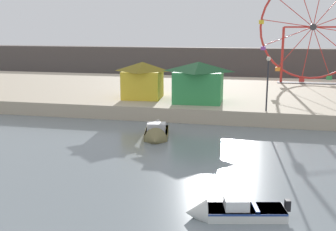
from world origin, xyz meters
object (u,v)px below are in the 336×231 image
at_px(carnival_booth_yellow_awning, 143,79).
at_px(ferris_wheel_red_frame, 313,29).
at_px(motorboat_pale_grey, 229,211).
at_px(promenade_lamp_near, 268,76).
at_px(motorboat_olive_wood, 156,134).
at_px(carnival_booth_green_kiosk, 198,81).

bearing_deg(carnival_booth_yellow_awning, ferris_wheel_red_frame, 37.60).
xyz_separation_m(motorboat_pale_grey, promenade_lamp_near, (1.44, 16.21, 3.51)).
height_order(motorboat_pale_grey, carnival_booth_yellow_awning, carnival_booth_yellow_awning).
height_order(motorboat_olive_wood, promenade_lamp_near, promenade_lamp_near).
xyz_separation_m(motorboat_pale_grey, carnival_booth_green_kiosk, (-4.14, 19.00, 2.62)).
relative_size(carnival_booth_green_kiosk, promenade_lamp_near, 1.09).
xyz_separation_m(motorboat_olive_wood, ferris_wheel_red_frame, (11.94, 23.00, 6.86)).
distance_m(ferris_wheel_red_frame, carnival_booth_yellow_awning, 21.26).
bearing_deg(motorboat_pale_grey, motorboat_olive_wood, -74.71).
bearing_deg(ferris_wheel_red_frame, motorboat_pale_grey, -100.56).
height_order(motorboat_pale_grey, carnival_booth_green_kiosk, carnival_booth_green_kiosk).
relative_size(motorboat_olive_wood, motorboat_pale_grey, 0.97).
distance_m(motorboat_pale_grey, ferris_wheel_red_frame, 34.92).
height_order(motorboat_pale_grey, promenade_lamp_near, promenade_lamp_near).
distance_m(motorboat_olive_wood, ferris_wheel_red_frame, 26.81).
height_order(motorboat_olive_wood, carnival_booth_green_kiosk, carnival_booth_green_kiosk).
relative_size(motorboat_olive_wood, carnival_booth_yellow_awning, 1.03).
xyz_separation_m(ferris_wheel_red_frame, carnival_booth_green_kiosk, (-10.42, -14.66, -4.28)).
height_order(ferris_wheel_red_frame, carnival_booth_yellow_awning, ferris_wheel_red_frame).
bearing_deg(motorboat_pale_grey, promenade_lamp_near, -107.79).
height_order(carnival_booth_yellow_awning, promenade_lamp_near, promenade_lamp_near).
distance_m(motorboat_olive_wood, carnival_booth_yellow_awning, 10.14).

